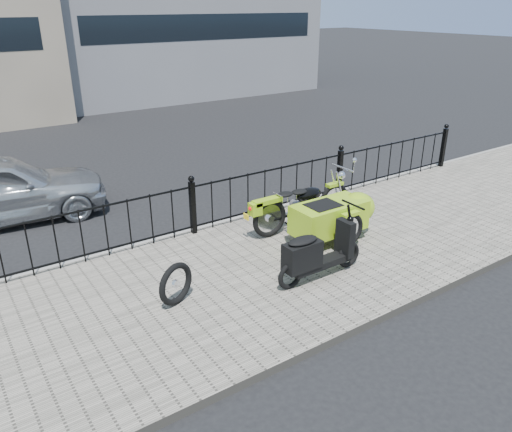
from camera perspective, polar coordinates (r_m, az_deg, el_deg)
ground at (r=8.07m, az=-2.72°, el=-5.91°), size 120.00×120.00×0.00m
sidewalk at (r=7.68m, az=-0.74°, el=-7.03°), size 30.00×3.80×0.12m
curb at (r=9.17m, az=-7.48°, el=-1.92°), size 30.00×0.10×0.12m
iron_fence at (r=8.85m, az=-7.24°, el=0.85°), size 14.11×0.11×1.08m
motorcycle_sidecar at (r=8.72m, az=8.60°, el=0.48°), size 2.28×1.48×0.98m
scooter at (r=7.37m, az=6.83°, el=-4.38°), size 1.57×0.46×1.06m
spare_tire at (r=6.89m, az=-9.15°, el=-7.67°), size 0.60×0.30×0.61m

